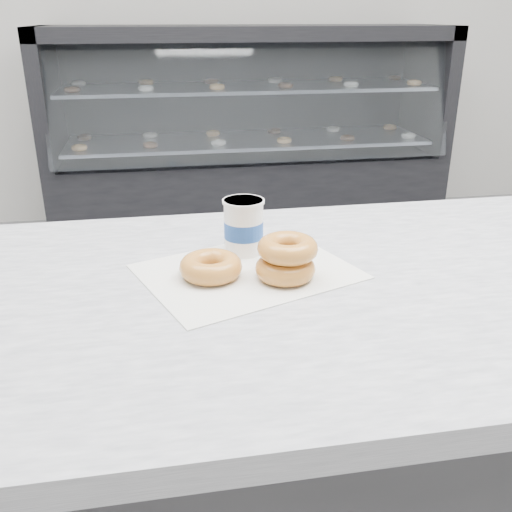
{
  "coord_description": "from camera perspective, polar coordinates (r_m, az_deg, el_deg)",
  "views": [
    {
      "loc": [
        -0.57,
        -1.42,
        1.3
      ],
      "look_at": [
        -0.42,
        -0.54,
        0.93
      ],
      "focal_mm": 40.0,
      "sensor_mm": 36.0,
      "label": 1
    }
  ],
  "objects": [
    {
      "name": "counter",
      "position": [
        1.31,
        19.79,
        -19.21
      ],
      "size": [
        3.06,
        0.76,
        0.9
      ],
      "color": "#333335",
      "rests_on": "ground"
    },
    {
      "name": "donut_single",
      "position": [
        0.95,
        -4.54,
        -1.06
      ],
      "size": [
        0.14,
        0.14,
        0.04
      ],
      "primitive_type": "torus",
      "rotation": [
        0.0,
        0.0,
        -0.43
      ],
      "color": "gold",
      "rests_on": "wax_paper"
    },
    {
      "name": "coffee_cup",
      "position": [
        1.03,
        -1.25,
        3.01
      ],
      "size": [
        0.08,
        0.08,
        0.1
      ],
      "rotation": [
        0.0,
        0.0,
        0.13
      ],
      "color": "white",
      "rests_on": "counter"
    },
    {
      "name": "display_case",
      "position": [
        3.68,
        -0.9,
        10.18
      ],
      "size": [
        2.4,
        0.74,
        1.25
      ],
      "color": "black",
      "rests_on": "ground"
    },
    {
      "name": "ground",
      "position": [
        2.01,
        9.47,
        -17.9
      ],
      "size": [
        5.0,
        5.0,
        0.0
      ],
      "primitive_type": "plane",
      "color": "gray",
      "rests_on": "ground"
    },
    {
      "name": "donut_stack",
      "position": [
        0.93,
        3.06,
        -0.24
      ],
      "size": [
        0.14,
        0.14,
        0.07
      ],
      "color": "gold",
      "rests_on": "wax_paper"
    },
    {
      "name": "wax_paper",
      "position": [
        0.97,
        -0.87,
        -1.56
      ],
      "size": [
        0.41,
        0.36,
        0.0
      ],
      "primitive_type": "cube",
      "rotation": [
        0.0,
        0.0,
        0.36
      ],
      "color": "silver",
      "rests_on": "counter"
    }
  ]
}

